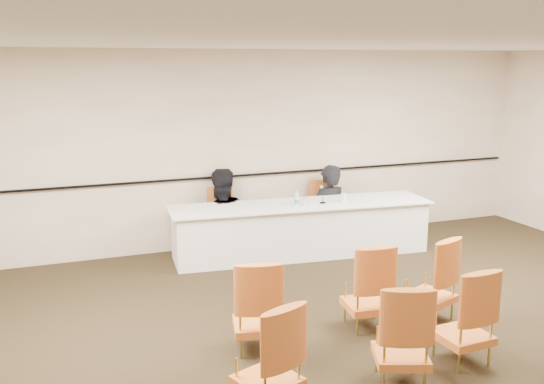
{
  "coord_description": "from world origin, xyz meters",
  "views": [
    {
      "loc": [
        -2.86,
        -4.77,
        2.81
      ],
      "look_at": [
        -0.04,
        2.6,
        1.11
      ],
      "focal_mm": 40.0,
      "sensor_mm": 36.0,
      "label": 1
    }
  ],
  "objects_px": {
    "panelist_main_chair": "(328,212)",
    "panelist_second_chair": "(220,219)",
    "coffee_cup": "(344,198)",
    "microphone": "(323,195)",
    "aud_chair_front_mid": "(367,285)",
    "aud_chair_back_right": "(463,314)",
    "panel_table": "(301,229)",
    "water_bottle": "(297,198)",
    "aud_chair_front_left": "(257,304)",
    "panelist_main": "(328,220)",
    "aud_chair_front_right": "(431,278)",
    "panelist_second": "(220,227)",
    "aud_chair_back_left": "(267,356)",
    "aud_chair_back_mid": "(402,332)",
    "drinking_glass": "(304,202)"
  },
  "relations": [
    {
      "from": "panelist_main_chair",
      "to": "panelist_second_chair",
      "type": "relative_size",
      "value": 1.0
    },
    {
      "from": "coffee_cup",
      "to": "microphone",
      "type": "bearing_deg",
      "value": 175.11
    },
    {
      "from": "aud_chair_front_mid",
      "to": "aud_chair_back_right",
      "type": "distance_m",
      "value": 1.1
    },
    {
      "from": "panelist_main_chair",
      "to": "aud_chair_front_mid",
      "type": "xyz_separation_m",
      "value": [
        -1.04,
        -3.08,
        0.0
      ]
    },
    {
      "from": "panel_table",
      "to": "water_bottle",
      "type": "bearing_deg",
      "value": -140.45
    },
    {
      "from": "panel_table",
      "to": "aud_chair_front_left",
      "type": "height_order",
      "value": "aud_chair_front_left"
    },
    {
      "from": "panelist_main",
      "to": "aud_chair_front_mid",
      "type": "bearing_deg",
      "value": 62.55
    },
    {
      "from": "aud_chair_front_right",
      "to": "microphone",
      "type": "bearing_deg",
      "value": 72.08
    },
    {
      "from": "panelist_main_chair",
      "to": "microphone",
      "type": "bearing_deg",
      "value": -117.34
    },
    {
      "from": "panelist_second",
      "to": "aud_chair_back_right",
      "type": "relative_size",
      "value": 1.91
    },
    {
      "from": "coffee_cup",
      "to": "aud_chair_back_left",
      "type": "xyz_separation_m",
      "value": [
        -2.54,
        -3.56,
        -0.36
      ]
    },
    {
      "from": "aud_chair_back_right",
      "to": "panelist_second",
      "type": "bearing_deg",
      "value": 102.49
    },
    {
      "from": "panel_table",
      "to": "aud_chair_back_mid",
      "type": "bearing_deg",
      "value": -94.49
    },
    {
      "from": "coffee_cup",
      "to": "panelist_second_chair",
      "type": "bearing_deg",
      "value": 154.58
    },
    {
      "from": "microphone",
      "to": "panelist_main",
      "type": "bearing_deg",
      "value": 72.42
    },
    {
      "from": "panel_table",
      "to": "drinking_glass",
      "type": "relative_size",
      "value": 38.65
    },
    {
      "from": "microphone",
      "to": "drinking_glass",
      "type": "height_order",
      "value": "microphone"
    },
    {
      "from": "panelist_main",
      "to": "panelist_second",
      "type": "height_order",
      "value": "panelist_second"
    },
    {
      "from": "aud_chair_back_mid",
      "to": "aud_chair_front_right",
      "type": "bearing_deg",
      "value": 66.42
    },
    {
      "from": "panelist_main_chair",
      "to": "panelist_second",
      "type": "distance_m",
      "value": 1.75
    },
    {
      "from": "microphone",
      "to": "panel_table",
      "type": "bearing_deg",
      "value": 177.64
    },
    {
      "from": "panelist_second_chair",
      "to": "panelist_main_chair",
      "type": "bearing_deg",
      "value": -0.0
    },
    {
      "from": "panel_table",
      "to": "aud_chair_front_right",
      "type": "height_order",
      "value": "aud_chair_front_right"
    },
    {
      "from": "panelist_second",
      "to": "drinking_glass",
      "type": "relative_size",
      "value": 18.17
    },
    {
      "from": "aud_chair_front_left",
      "to": "aud_chair_back_right",
      "type": "relative_size",
      "value": 1.0
    },
    {
      "from": "microphone",
      "to": "aud_chair_back_right",
      "type": "relative_size",
      "value": 0.26
    },
    {
      "from": "coffee_cup",
      "to": "drinking_glass",
      "type": "bearing_deg",
      "value": 179.16
    },
    {
      "from": "panelist_second_chair",
      "to": "water_bottle",
      "type": "distance_m",
      "value": 1.27
    },
    {
      "from": "panelist_main",
      "to": "aud_chair_front_left",
      "type": "bearing_deg",
      "value": 44.81
    },
    {
      "from": "panel_table",
      "to": "drinking_glass",
      "type": "distance_m",
      "value": 0.45
    },
    {
      "from": "coffee_cup",
      "to": "panel_table",
      "type": "bearing_deg",
      "value": 168.86
    },
    {
      "from": "panelist_main_chair",
      "to": "aud_chair_front_mid",
      "type": "bearing_deg",
      "value": -103.2
    },
    {
      "from": "panel_table",
      "to": "aud_chair_back_right",
      "type": "xyz_separation_m",
      "value": [
        0.12,
        -3.56,
        0.09
      ]
    },
    {
      "from": "water_bottle",
      "to": "microphone",
      "type": "bearing_deg",
      "value": -2.84
    },
    {
      "from": "panelist_main_chair",
      "to": "panelist_second_chair",
      "type": "bearing_deg",
      "value": 180.0
    },
    {
      "from": "drinking_glass",
      "to": "panelist_main_chair",
      "type": "bearing_deg",
      "value": 41.49
    },
    {
      "from": "panelist_second",
      "to": "panelist_second_chair",
      "type": "height_order",
      "value": "panelist_second"
    },
    {
      "from": "drinking_glass",
      "to": "aud_chair_back_left",
      "type": "relative_size",
      "value": 0.11
    },
    {
      "from": "panelist_main_chair",
      "to": "water_bottle",
      "type": "distance_m",
      "value": 1.07
    },
    {
      "from": "panel_table",
      "to": "panelist_second",
      "type": "xyz_separation_m",
      "value": [
        -1.05,
        0.67,
        -0.04
      ]
    },
    {
      "from": "aud_chair_front_right",
      "to": "panelist_main",
      "type": "bearing_deg",
      "value": 64.53
    },
    {
      "from": "panel_table",
      "to": "drinking_glass",
      "type": "xyz_separation_m",
      "value": [
        -0.01,
        -0.11,
        0.44
      ]
    },
    {
      "from": "panelist_second",
      "to": "drinking_glass",
      "type": "height_order",
      "value": "panelist_second"
    },
    {
      "from": "aud_chair_back_left",
      "to": "panelist_main",
      "type": "bearing_deg",
      "value": 37.98
    },
    {
      "from": "aud_chair_front_left",
      "to": "aud_chair_back_mid",
      "type": "xyz_separation_m",
      "value": [
        0.98,
        -1.06,
        0.0
      ]
    },
    {
      "from": "panelist_main_chair",
      "to": "aud_chair_back_mid",
      "type": "height_order",
      "value": "same"
    },
    {
      "from": "panel_table",
      "to": "aud_chair_back_left",
      "type": "relative_size",
      "value": 4.07
    },
    {
      "from": "aud_chair_back_mid",
      "to": "drinking_glass",
      "type": "bearing_deg",
      "value": 101.12
    },
    {
      "from": "water_bottle",
      "to": "aud_chair_back_left",
      "type": "relative_size",
      "value": 0.23
    },
    {
      "from": "panelist_main_chair",
      "to": "aud_chair_front_right",
      "type": "distance_m",
      "value": 3.15
    }
  ]
}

